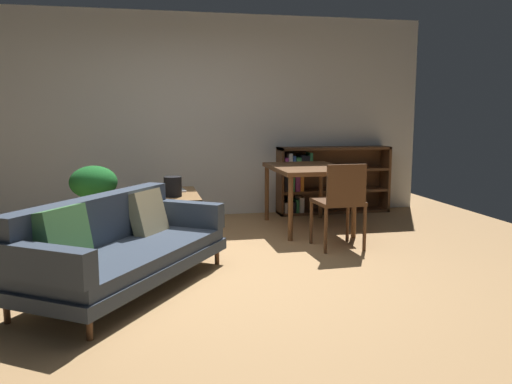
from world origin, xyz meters
TOP-DOWN VIEW (x-y plane):
  - ground_plane at (0.00, 0.00)m, footprint 8.16×8.16m
  - back_wall_panel at (0.00, 2.70)m, footprint 6.80×0.10m
  - fabric_couch at (-0.70, -0.23)m, footprint 1.75×2.05m
  - media_console at (-0.13, 1.35)m, footprint 0.44×1.03m
  - open_laptop at (-0.24, 1.55)m, footprint 0.48×0.38m
  - desk_speaker at (-0.19, 1.12)m, footprint 0.19×0.19m
  - potted_floor_plant at (-1.03, 1.48)m, footprint 0.51×0.51m
  - dining_table at (1.44, 1.57)m, footprint 0.84×1.24m
  - dining_chair_near at (1.48, 0.56)m, footprint 0.48×0.47m
  - bookshelf at (1.99, 2.52)m, footprint 1.59×0.32m

SIDE VIEW (x-z plane):
  - ground_plane at x=0.00m, z-range 0.00..0.00m
  - media_console at x=-0.13m, z-range 0.00..0.52m
  - fabric_couch at x=-0.70m, z-range -0.02..0.73m
  - bookshelf at x=1.99m, z-range 0.00..0.93m
  - dining_chair_near at x=1.48m, z-range 0.07..0.97m
  - potted_floor_plant at x=-1.03m, z-range 0.12..0.95m
  - open_laptop at x=-0.24m, z-range 0.50..0.56m
  - desk_speaker at x=-0.19m, z-range 0.52..0.73m
  - dining_table at x=1.44m, z-range 0.30..1.06m
  - back_wall_panel at x=0.00m, z-range 0.00..2.70m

